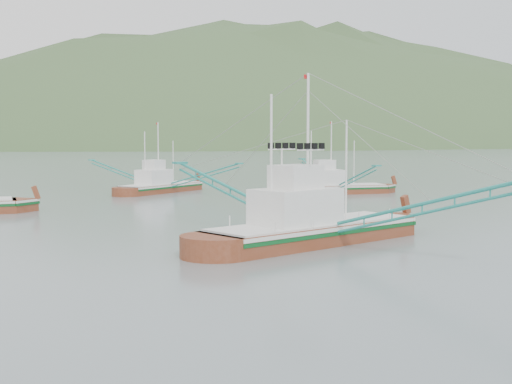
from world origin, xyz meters
name	(u,v)px	position (x,y,z in m)	size (l,w,h in m)	color
ground	(301,252)	(0.00, 0.00, 0.00)	(1200.00, 1200.00, 0.00)	slate
main_boat	(311,209)	(2.32, 2.67, 2.22)	(16.61, 28.51, 11.77)	maroon
bg_boat_far	(160,177)	(7.61, 46.99, 1.96)	(15.81, 20.97, 9.30)	maroon
bg_boat_right	(333,180)	(25.57, 35.72, 1.61)	(13.22, 22.95, 9.39)	maroon
headland_right	(285,145)	(240.00, 430.00, 0.00)	(684.00, 432.00, 306.00)	#37552B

